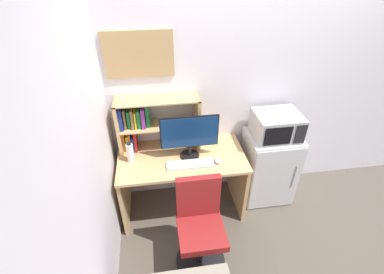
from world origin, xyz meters
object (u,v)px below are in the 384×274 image
computer_mouse (218,161)px  water_bottle (130,153)px  hutch_bookshelf (146,121)px  keyboard (190,164)px  microwave (276,125)px  wall_corkboard (139,55)px  desk_chair (200,230)px  monitor (190,134)px  mini_fridge (268,167)px

computer_mouse → water_bottle: 0.86m
hutch_bookshelf → keyboard: bearing=-43.1°
hutch_bookshelf → microwave: bearing=-5.9°
computer_mouse → water_bottle: size_ratio=0.40×
hutch_bookshelf → wall_corkboard: 0.65m
computer_mouse → microwave: microwave is taller
computer_mouse → desk_chair: bearing=-117.0°
hutch_bookshelf → water_bottle: bearing=-130.0°
computer_mouse → desk_chair: 0.67m
monitor → desk_chair: 0.88m
microwave → wall_corkboard: bearing=169.7°
keyboard → wall_corkboard: (-0.39, 0.47, 0.94)m
keyboard → wall_corkboard: 1.12m
water_bottle → desk_chair: bearing=-48.2°
computer_mouse → desk_chair: (-0.26, -0.50, -0.36)m
water_bottle → wall_corkboard: bearing=61.8°
hutch_bookshelf → desk_chair: size_ratio=0.88×
mini_fridge → microwave: size_ratio=1.83×
computer_mouse → water_bottle: water_bottle is taller
monitor → microwave: size_ratio=1.22×
desk_chair → microwave: bearing=38.3°
computer_mouse → microwave: size_ratio=0.19×
desk_chair → wall_corkboard: 1.66m
computer_mouse → wall_corkboard: size_ratio=0.14×
keyboard → mini_fridge: bearing=13.4°
mini_fridge → wall_corkboard: 1.86m
mini_fridge → computer_mouse: bearing=-161.8°
keyboard → microwave: size_ratio=0.99×
water_bottle → desk_chair: size_ratio=0.24×
water_bottle → microwave: bearing=2.9°
keyboard → desk_chair: bearing=-88.1°
computer_mouse → wall_corkboard: 1.24m
wall_corkboard → microwave: bearing=-10.3°
water_bottle → keyboard: bearing=-14.9°
microwave → desk_chair: 1.30m
keyboard → computer_mouse: computer_mouse is taller
mini_fridge → wall_corkboard: (-1.33, 0.25, 1.27)m
water_bottle → monitor: bearing=-0.7°
water_bottle → mini_fridge: (1.50, 0.07, -0.43)m
wall_corkboard → computer_mouse: bearing=-34.7°
water_bottle → microwave: microwave is taller
hutch_bookshelf → desk_chair: (0.40, -0.86, -0.65)m
desk_chair → keyboard: bearing=91.9°
water_bottle → wall_corkboard: 0.92m
computer_mouse → desk_chair: size_ratio=0.09×
monitor → water_bottle: (-0.58, 0.01, -0.16)m
wall_corkboard → keyboard: bearing=-49.8°
water_bottle → computer_mouse: bearing=-9.8°
desk_chair → wall_corkboard: bearing=113.0°
keyboard → desk_chair: 0.61m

